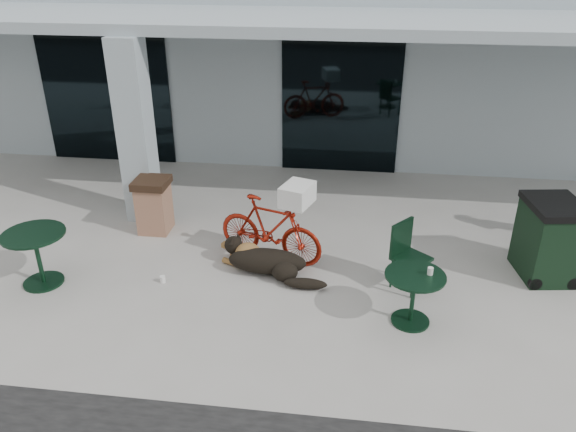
# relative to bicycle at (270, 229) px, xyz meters

# --- Properties ---
(ground) EXTENTS (80.00, 80.00, 0.00)m
(ground) POSITION_rel_bicycle_xyz_m (-0.95, -1.13, -0.51)
(ground) COLOR #A8A59E
(ground) RESTS_ON ground
(building) EXTENTS (22.00, 7.00, 4.50)m
(building) POSITION_rel_bicycle_xyz_m (-0.95, 7.37, 1.74)
(building) COLOR #9CAAB1
(building) RESTS_ON ground
(storefront_glass_left) EXTENTS (2.80, 0.06, 2.70)m
(storefront_glass_left) POSITION_rel_bicycle_xyz_m (-4.15, 3.85, 0.84)
(storefront_glass_left) COLOR black
(storefront_glass_left) RESTS_ON ground
(storefront_glass_right) EXTENTS (2.40, 0.06, 2.70)m
(storefront_glass_right) POSITION_rel_bicycle_xyz_m (0.85, 3.85, 0.84)
(storefront_glass_right) COLOR black
(storefront_glass_right) RESTS_ON ground
(column) EXTENTS (0.50, 0.50, 3.12)m
(column) POSITION_rel_bicycle_xyz_m (-2.45, 1.17, 1.05)
(column) COLOR #9CAAB1
(column) RESTS_ON ground
(overhang) EXTENTS (22.00, 2.80, 0.18)m
(overhang) POSITION_rel_bicycle_xyz_m (-0.95, 2.47, 2.70)
(overhang) COLOR #9CAAB1
(overhang) RESTS_ON column
(bicycle) EXTENTS (1.77, 1.00, 1.03)m
(bicycle) POSITION_rel_bicycle_xyz_m (0.00, 0.00, 0.00)
(bicycle) COLOR maroon
(bicycle) RESTS_ON ground
(laundry_basket) EXTENTS (0.52, 0.61, 0.30)m
(laundry_basket) POSITION_rel_bicycle_xyz_m (0.43, -0.14, 0.67)
(laundry_basket) COLOR white
(laundry_basket) RESTS_ON bicycle
(dog) EXTENTS (1.41, 0.93, 0.45)m
(dog) POSITION_rel_bicycle_xyz_m (0.02, -0.43, -0.29)
(dog) COLOR black
(dog) RESTS_ON ground
(cup_near_dog) EXTENTS (0.10, 0.10, 0.10)m
(cup_near_dog) POSITION_rel_bicycle_xyz_m (-1.44, -0.87, -0.46)
(cup_near_dog) COLOR white
(cup_near_dog) RESTS_ON ground
(cafe_table_near) EXTENTS (1.13, 1.13, 0.82)m
(cafe_table_near) POSITION_rel_bicycle_xyz_m (-3.15, -1.11, -0.11)
(cafe_table_near) COLOR black
(cafe_table_near) RESTS_ON ground
(cafe_table_far) EXTENTS (1.01, 1.01, 0.72)m
(cafe_table_far) POSITION_rel_bicycle_xyz_m (2.05, -1.35, -0.15)
(cafe_table_far) COLOR black
(cafe_table_far) RESTS_ON ground
(cafe_chair_far_a) EXTENTS (0.66, 0.65, 0.99)m
(cafe_chair_far_a) POSITION_rel_bicycle_xyz_m (2.08, -0.55, -0.02)
(cafe_chair_far_a) COLOR black
(cafe_chair_far_a) RESTS_ON ground
(cup_on_table) EXTENTS (0.09, 0.09, 0.10)m
(cup_on_table) POSITION_rel_bicycle_xyz_m (2.23, -1.32, 0.25)
(cup_on_table) COLOR white
(cup_on_table) RESTS_ON cafe_table_far
(trash_receptacle) EXTENTS (0.55, 0.55, 0.94)m
(trash_receptacle) POSITION_rel_bicycle_xyz_m (-2.08, 0.67, -0.04)
(trash_receptacle) COLOR #91634B
(trash_receptacle) RESTS_ON ground
(wheeled_bin) EXTENTS (0.85, 1.01, 1.17)m
(wheeled_bin) POSITION_rel_bicycle_xyz_m (4.05, 0.07, 0.07)
(wheeled_bin) COLOR black
(wheeled_bin) RESTS_ON ground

